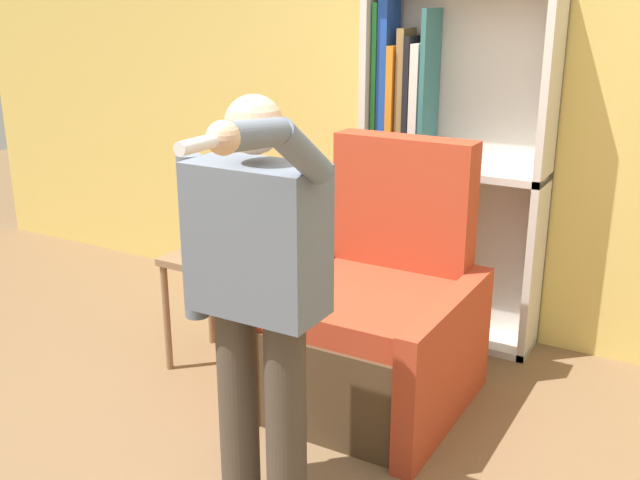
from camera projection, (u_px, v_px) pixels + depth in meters
wall_back at (495, 88)px, 3.99m from camera, size 8.00×0.06×2.80m
bookcase at (431, 173)px, 4.13m from camera, size 1.01×0.28×1.95m
armchair at (373, 325)px, 3.56m from camera, size 0.90×0.95×1.23m
person_standing at (256, 289)px, 2.58m from camera, size 0.62×0.78×1.57m
side_table at (215, 275)px, 3.85m from camera, size 0.42×0.42×0.61m
table_lamp at (210, 177)px, 3.69m from camera, size 0.30×0.30×0.52m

